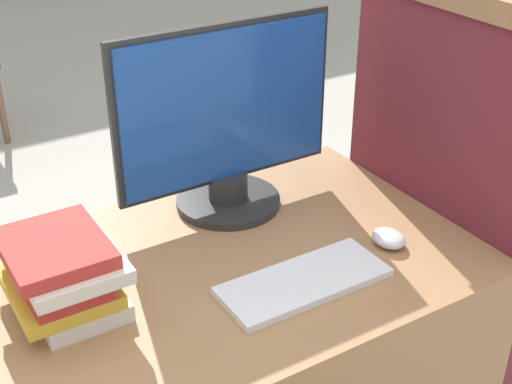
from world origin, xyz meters
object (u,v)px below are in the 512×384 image
keyboard (304,282)px  mouse (389,238)px  book_stack (63,273)px  monitor (226,125)px

keyboard → mouse: size_ratio=4.28×
keyboard → mouse: mouse is taller
mouse → book_stack: (-0.69, 0.16, 0.07)m
monitor → book_stack: bearing=-158.0°
monitor → keyboard: monitor is taller
book_stack → mouse: bearing=-12.9°
keyboard → book_stack: (-0.44, 0.18, 0.07)m
monitor → book_stack: 0.52m
mouse → book_stack: bearing=167.1°
keyboard → mouse: bearing=5.7°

